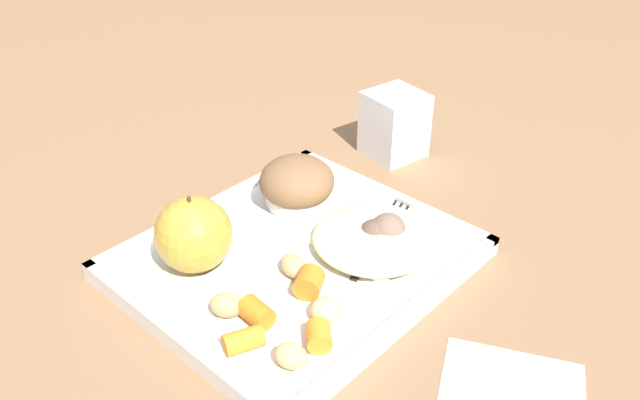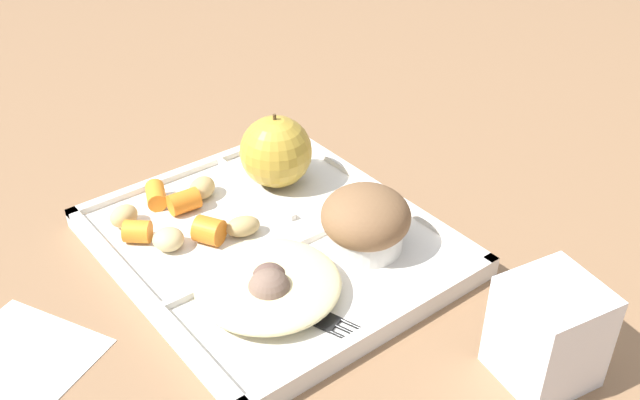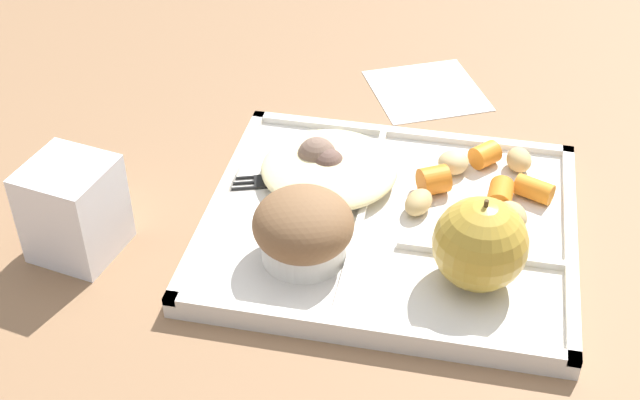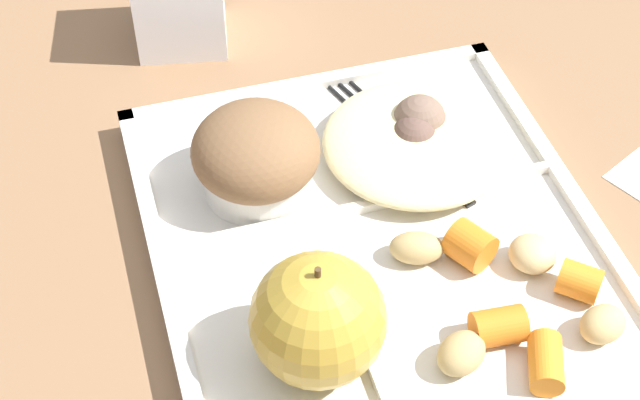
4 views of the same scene
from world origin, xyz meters
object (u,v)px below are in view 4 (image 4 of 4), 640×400
object	(u,v)px
bran_muffin	(256,157)
green_apple	(318,320)
lunch_tray	(376,245)
plastic_fork	(390,130)

from	to	relation	value
bran_muffin	green_apple	bearing A→B (deg)	180.00
lunch_tray	green_apple	world-z (taller)	green_apple
bran_muffin	lunch_tray	bearing A→B (deg)	-136.35
green_apple	plastic_fork	distance (m)	0.21
green_apple	bran_muffin	world-z (taller)	green_apple
bran_muffin	plastic_fork	xyz separation A→B (m)	(0.03, -0.10, -0.03)
green_apple	bran_muffin	distance (m)	0.14
bran_muffin	plastic_fork	distance (m)	0.11
lunch_tray	green_apple	xyz separation A→B (m)	(-0.08, 0.06, 0.04)
lunch_tray	bran_muffin	xyz separation A→B (m)	(0.07, 0.06, 0.04)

